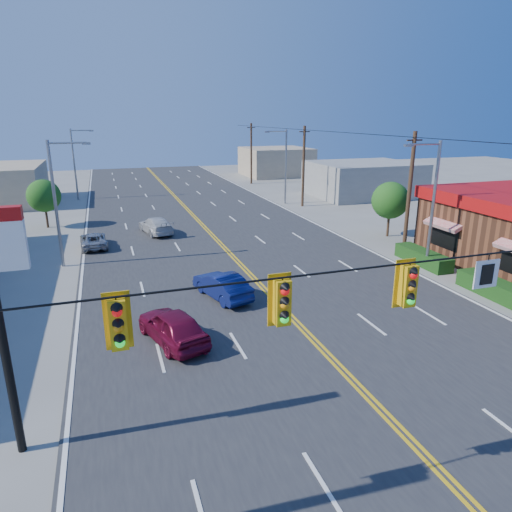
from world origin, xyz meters
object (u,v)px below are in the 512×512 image
object	(u,v)px
car_blue	(222,286)
car_silver	(94,241)
signal_span	(442,300)
car_white	(156,226)
car_magenta	(173,327)

from	to	relation	value
car_blue	car_silver	distance (m)	14.07
signal_span	car_white	size ratio (longest dim) A/B	5.28
signal_span	car_silver	distance (m)	27.73
signal_span	car_magenta	world-z (taller)	signal_span
car_magenta	car_blue	bearing A→B (deg)	-144.58
car_magenta	car_silver	distance (m)	16.97
signal_span	car_blue	distance (m)	14.28
car_magenta	car_blue	size ratio (longest dim) A/B	1.04
car_magenta	car_blue	world-z (taller)	car_magenta
signal_span	car_blue	bearing A→B (deg)	100.21
signal_span	car_white	xyz separation A→B (m)	(-4.13, 28.71, -4.22)
car_white	car_blue	bearing A→B (deg)	85.16
car_silver	car_white	bearing A→B (deg)	-152.97
signal_span	car_white	bearing A→B (deg)	98.18
car_silver	car_magenta	bearing A→B (deg)	98.09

